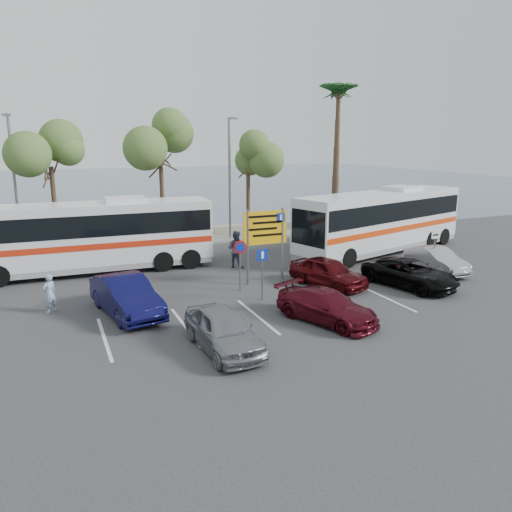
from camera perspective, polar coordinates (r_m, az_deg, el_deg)
name	(u,v)px	position (r m, az deg, el deg)	size (l,w,h in m)	color
ground	(274,305)	(21.07, 2.08, -5.58)	(120.00, 120.00, 0.00)	#2F2F31
kerb_strip	(186,241)	(33.83, -7.97, 1.66)	(44.00, 2.40, 0.15)	gray
seawall	(179,233)	(35.69, -8.82, 2.61)	(48.00, 0.80, 0.60)	gray
sea	(106,185)	(78.81, -16.82, 7.75)	(140.00, 140.00, 0.00)	#3E5064
tree_left	(50,153)	(32.07, -22.51, 10.85)	(3.20, 3.20, 7.20)	#382619
tree_mid	(160,141)	(32.81, -10.94, 12.77)	(3.20, 3.20, 8.00)	#382619
tree_right	(248,148)	(34.58, -0.92, 12.21)	(3.20, 3.20, 7.40)	#382619
palm_tree	(339,95)	(37.89, 9.42, 17.73)	(4.80, 4.80, 11.20)	#382619
street_lamp_left	(14,179)	(31.69, -25.91, 7.96)	(0.45, 1.15, 8.01)	slate
street_lamp_right	(230,173)	(33.66, -3.00, 9.49)	(0.45, 1.15, 8.01)	slate
direction_sign	(265,233)	(23.67, 1.07, 2.62)	(2.20, 0.12, 3.60)	slate
sign_no_stop	(240,257)	(22.52, -1.84, -0.16)	(0.60, 0.08, 2.35)	slate
sign_parking	(262,267)	(21.26, 0.72, -1.26)	(0.50, 0.07, 2.25)	slate
sign_taxi	(434,246)	(27.28, 19.72, 1.10)	(0.50, 0.07, 2.20)	slate
lane_markings	(258,316)	(19.77, 0.29, -6.85)	(12.02, 4.20, 0.01)	silver
coach_bus_left	(91,239)	(27.08, -18.37, 1.90)	(12.38, 2.89, 3.84)	silver
coach_bus_right	(381,223)	(31.23, 14.13, 3.69)	(12.86, 6.15, 3.93)	silver
car_silver_a	(223,330)	(16.56, -3.77, -8.41)	(1.64, 4.08, 1.39)	gray
car_blue	(126,296)	(20.36, -14.61, -4.42)	(1.62, 4.64, 1.53)	#0D0D3F
car_maroon	(327,306)	(19.17, 8.08, -5.70)	(1.71, 4.21, 1.22)	#520D19
car_red	(328,272)	(23.73, 8.24, -1.83)	(1.61, 3.99, 1.36)	#480A0E
suv_black	(410,273)	(24.50, 17.19, -1.91)	(2.13, 4.62, 1.28)	black
car_silver_b	(436,260)	(27.59, 19.90, -0.44)	(1.37, 3.93, 1.29)	#9B9BA0
pedestrian_near	(50,293)	(21.58, -22.52, -3.95)	(0.58, 0.38, 1.58)	#85A1C2
pedestrian_far	(236,249)	(26.86, -2.31, 0.79)	(0.98, 0.76, 2.01)	#383D55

